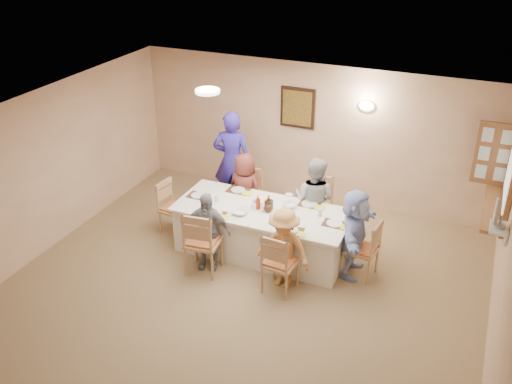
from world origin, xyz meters
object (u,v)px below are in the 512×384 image
at_px(diner_back_left, 245,190).
at_px(caregiver, 232,161).
at_px(chair_front_right, 280,262).
at_px(condiment_ketchup, 258,202).
at_px(chair_left_end, 175,208).
at_px(dining_table, 262,231).
at_px(chair_right_end, 362,248).
at_px(serving_hatch, 511,177).
at_px(diner_back_right, 314,200).
at_px(diner_front_left, 207,231).
at_px(diner_front_right, 284,249).
at_px(chair_front_left, 203,241).
at_px(chair_back_left, 248,197).
at_px(desk_fan, 499,217).
at_px(chair_back_right, 316,208).
at_px(diner_right_end, 354,233).

distance_m(diner_back_left, caregiver, 0.70).
xyz_separation_m(chair_front_right, condiment_ketchup, (-0.67, 0.79, 0.40)).
relative_size(chair_front_right, chair_left_end, 1.05).
height_order(dining_table, chair_right_end, chair_right_end).
distance_m(serving_hatch, chair_left_end, 5.07).
xyz_separation_m(serving_hatch, diner_back_right, (-2.72, -0.28, -0.79)).
xyz_separation_m(chair_front_right, diner_front_left, (-1.20, 0.12, 0.14)).
relative_size(chair_front_right, chair_right_end, 1.03).
xyz_separation_m(diner_back_right, diner_front_right, (0.00, -1.36, -0.10)).
xyz_separation_m(chair_front_left, condiment_ketchup, (0.53, 0.79, 0.35)).
xyz_separation_m(chair_back_left, condiment_ketchup, (0.53, -0.81, 0.41)).
distance_m(desk_fan, chair_front_left, 3.97).
xyz_separation_m(desk_fan, chair_back_left, (-3.81, 1.19, -1.09)).
bearing_deg(chair_back_right, serving_hatch, 0.39).
relative_size(chair_front_left, diner_front_right, 0.85).
height_order(chair_front_left, diner_back_left, diner_back_left).
xyz_separation_m(desk_fan, caregiver, (-4.26, 1.54, -0.65)).
distance_m(desk_fan, chair_back_right, 3.05).
distance_m(caregiver, condiment_ketchup, 1.52).
xyz_separation_m(serving_hatch, diner_front_left, (-3.92, -1.64, -0.89)).
bearing_deg(condiment_ketchup, chair_back_right, 50.33).
bearing_deg(desk_fan, diner_right_end, 167.82).
height_order(desk_fan, dining_table, desk_fan).
distance_m(chair_left_end, diner_right_end, 2.98).
xyz_separation_m(chair_left_end, diner_front_left, (0.95, -0.68, 0.16)).
bearing_deg(diner_front_right, desk_fan, 12.08).
relative_size(diner_front_left, condiment_ketchup, 5.52).
distance_m(dining_table, diner_front_right, 0.94).
bearing_deg(chair_front_left, chair_right_end, -166.27).
height_order(dining_table, condiment_ketchup, condiment_ketchup).
height_order(diner_right_end, condiment_ketchup, diner_right_end).
bearing_deg(dining_table, chair_front_left, -126.87).
bearing_deg(diner_front_left, chair_front_right, -16.15).
relative_size(diner_right_end, caregiver, 0.75).
height_order(diner_back_right, diner_front_right, diner_back_right).
height_order(diner_back_left, diner_back_right, diner_back_right).
distance_m(chair_front_right, diner_front_left, 1.21).
bearing_deg(diner_back_left, diner_back_right, -171.42).
height_order(serving_hatch, chair_front_right, serving_hatch).
bearing_deg(caregiver, diner_back_left, 117.54).
relative_size(chair_left_end, diner_back_left, 0.70).
distance_m(chair_front_left, chair_front_right, 1.20).
relative_size(diner_right_end, condiment_ketchup, 6.10).
xyz_separation_m(diner_front_left, diner_front_right, (1.20, 0.00, -0.00)).
height_order(diner_back_right, caregiver, caregiver).
bearing_deg(caregiver, condiment_ketchup, 113.91).
height_order(chair_right_end, diner_back_right, diner_back_right).
distance_m(serving_hatch, diner_front_left, 4.34).
bearing_deg(chair_front_right, diner_back_right, -84.67).
xyz_separation_m(chair_right_end, diner_back_right, (-0.95, 0.68, 0.26)).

